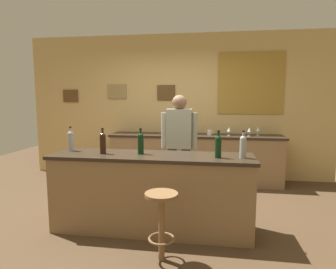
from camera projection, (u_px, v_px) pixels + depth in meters
ground_plane at (158, 216)px, 3.87m from camera, size 10.00×10.00×0.00m
back_wall at (178, 106)px, 5.67m from camera, size 6.00×0.09×2.80m
bar_counter at (151, 192)px, 3.41m from camera, size 2.38×0.60×0.92m
side_counter at (195, 158)px, 5.37m from camera, size 3.18×0.56×0.90m
bartender at (179, 143)px, 4.14m from camera, size 0.52×0.21×1.62m
bar_stool at (161, 215)px, 2.76m from camera, size 0.32×0.32×0.68m
wine_bottle_a at (71, 140)px, 3.58m from camera, size 0.07×0.07×0.31m
wine_bottle_b at (103, 142)px, 3.40m from camera, size 0.07×0.07×0.31m
wine_bottle_c at (141, 143)px, 3.38m from camera, size 0.07×0.07×0.31m
wine_bottle_d at (218, 146)px, 3.16m from camera, size 0.07×0.07×0.31m
wine_bottle_e at (243, 146)px, 3.15m from camera, size 0.07×0.07×0.31m
wine_glass_a at (167, 128)px, 5.47m from camera, size 0.07×0.07×0.16m
wine_glass_b at (229, 130)px, 5.13m from camera, size 0.07×0.07×0.16m
wine_glass_c at (249, 130)px, 5.08m from camera, size 0.07×0.07×0.16m
wine_glass_d at (258, 129)px, 5.18m from camera, size 0.07×0.07×0.16m
coffee_mug at (210, 132)px, 5.26m from camera, size 0.13×0.08×0.09m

